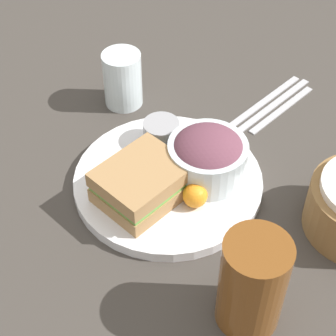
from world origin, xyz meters
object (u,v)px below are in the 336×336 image
at_px(fork, 266,100).
at_px(water_glass, 123,79).
at_px(spoon, 282,109).
at_px(drink_glass, 252,284).
at_px(knife, 274,105).
at_px(sandwich, 142,183).
at_px(salad_bowl, 208,156).
at_px(plate, 168,181).
at_px(dressing_cup, 161,133).

bearing_deg(fork, water_glass, 134.64).
height_order(fork, spoon, same).
relative_size(drink_glass, knife, 0.69).
distance_m(sandwich, salad_bowl, 0.11).
bearing_deg(plate, drink_glass, 54.83).
height_order(sandwich, spoon, sandwich).
relative_size(fork, spoon, 1.11).
bearing_deg(dressing_cup, sandwich, 18.00).
bearing_deg(fork, knife, -90.00).
height_order(salad_bowl, knife, salad_bowl).
bearing_deg(water_glass, sandwich, 40.54).
xyz_separation_m(sandwich, drink_glass, (0.09, 0.21, 0.02)).
distance_m(dressing_cup, knife, 0.23).
bearing_deg(spoon, knife, 90.00).
height_order(fork, knife, same).
bearing_deg(sandwich, fork, 169.71).
height_order(salad_bowl, spoon, salad_bowl).
bearing_deg(knife, salad_bowl, -170.82).
height_order(drink_glass, knife, drink_glass).
bearing_deg(knife, water_glass, 131.92).
bearing_deg(drink_glass, dressing_cup, -129.21).
xyz_separation_m(drink_glass, water_glass, (-0.27, -0.37, -0.02)).
relative_size(fork, knife, 0.95).
relative_size(plate, sandwich, 2.03).
bearing_deg(sandwich, spoon, 163.31).
distance_m(drink_glass, water_glass, 0.46).
bearing_deg(drink_glass, sandwich, -112.66).
bearing_deg(sandwich, drink_glass, 67.34).
xyz_separation_m(salad_bowl, fork, (-0.23, -0.00, -0.05)).
relative_size(plate, salad_bowl, 2.40).
bearing_deg(knife, spoon, -90.00).
bearing_deg(fork, dressing_cup, 168.41).
distance_m(drink_glass, fork, 0.44).
distance_m(sandwich, spoon, 0.33).
height_order(dressing_cup, water_glass, water_glass).
bearing_deg(plate, fork, 170.39).
xyz_separation_m(sandwich, spoon, (-0.31, 0.09, -0.04)).
bearing_deg(sandwich, salad_bowl, 146.77).
distance_m(salad_bowl, dressing_cup, 0.10).
bearing_deg(dressing_cup, spoon, 146.30).
bearing_deg(spoon, salad_bowl, -175.40).
bearing_deg(salad_bowl, plate, -50.71).
bearing_deg(plate, spoon, 162.73).
xyz_separation_m(salad_bowl, dressing_cup, (-0.03, -0.10, -0.02)).
height_order(spoon, water_glass, water_glass).
relative_size(sandwich, knife, 0.71).
bearing_deg(drink_glass, knife, -161.28).
height_order(plate, water_glass, water_glass).
relative_size(salad_bowl, knife, 0.59).
bearing_deg(plate, water_glass, -128.04).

